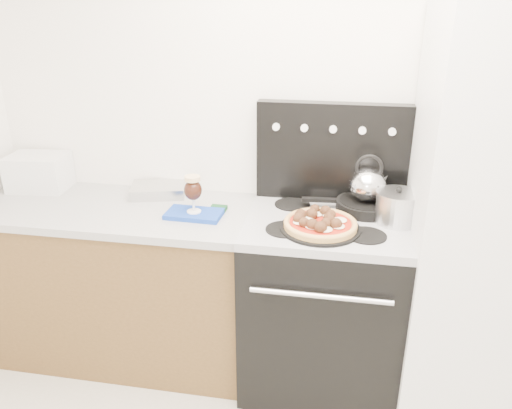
% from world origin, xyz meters
% --- Properties ---
extents(room_shell, '(3.52, 3.01, 2.52)m').
position_xyz_m(room_shell, '(0.00, 0.29, 1.25)').
color(room_shell, beige).
rests_on(room_shell, ground).
extents(base_cabinet, '(1.45, 0.60, 0.86)m').
position_xyz_m(base_cabinet, '(-1.02, 1.20, 0.43)').
color(base_cabinet, brown).
rests_on(base_cabinet, ground).
extents(countertop, '(1.48, 0.63, 0.04)m').
position_xyz_m(countertop, '(-1.02, 1.20, 0.88)').
color(countertop, '#AAAAAA').
rests_on(countertop, base_cabinet).
extents(stove_body, '(0.76, 0.65, 0.88)m').
position_xyz_m(stove_body, '(0.08, 1.18, 0.44)').
color(stove_body, black).
rests_on(stove_body, ground).
extents(cooktop, '(0.76, 0.65, 0.04)m').
position_xyz_m(cooktop, '(0.08, 1.18, 0.90)').
color(cooktop, '#ADADB2').
rests_on(cooktop, stove_body).
extents(backguard, '(0.76, 0.08, 0.50)m').
position_xyz_m(backguard, '(0.08, 1.45, 1.17)').
color(backguard, black).
rests_on(backguard, cooktop).
extents(fridge, '(0.64, 0.68, 1.90)m').
position_xyz_m(fridge, '(0.78, 1.15, 0.95)').
color(fridge, silver).
rests_on(fridge, ground).
extents(toaster_oven, '(0.33, 0.26, 0.19)m').
position_xyz_m(toaster_oven, '(-1.52, 1.37, 1.00)').
color(toaster_oven, silver).
rests_on(toaster_oven, countertop).
extents(foil_sheet, '(0.33, 0.27, 0.06)m').
position_xyz_m(foil_sheet, '(-0.84, 1.39, 0.93)').
color(foil_sheet, silver).
rests_on(foil_sheet, countertop).
extents(oven_mitt, '(0.28, 0.17, 0.02)m').
position_xyz_m(oven_mitt, '(-0.56, 1.14, 0.91)').
color(oven_mitt, '#183FB0').
rests_on(oven_mitt, countertop).
extents(beer_glass, '(0.11, 0.11, 0.19)m').
position_xyz_m(beer_glass, '(-0.56, 1.14, 1.02)').
color(beer_glass, black).
rests_on(beer_glass, oven_mitt).
extents(pizza_pan, '(0.40, 0.40, 0.01)m').
position_xyz_m(pizza_pan, '(0.06, 1.06, 0.93)').
color(pizza_pan, black).
rests_on(pizza_pan, cooktop).
extents(pizza, '(0.36, 0.36, 0.05)m').
position_xyz_m(pizza, '(0.06, 1.06, 0.96)').
color(pizza, tan).
rests_on(pizza, pizza_pan).
extents(skillet, '(0.31, 0.31, 0.05)m').
position_xyz_m(skillet, '(0.26, 1.31, 0.95)').
color(skillet, black).
rests_on(skillet, cooktop).
extents(tea_kettle, '(0.19, 0.19, 0.20)m').
position_xyz_m(tea_kettle, '(0.26, 1.31, 1.07)').
color(tea_kettle, white).
rests_on(tea_kettle, skillet).
extents(stock_pot, '(0.20, 0.20, 0.14)m').
position_xyz_m(stock_pot, '(0.40, 1.20, 0.99)').
color(stock_pot, silver).
rests_on(stock_pot, cooktop).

